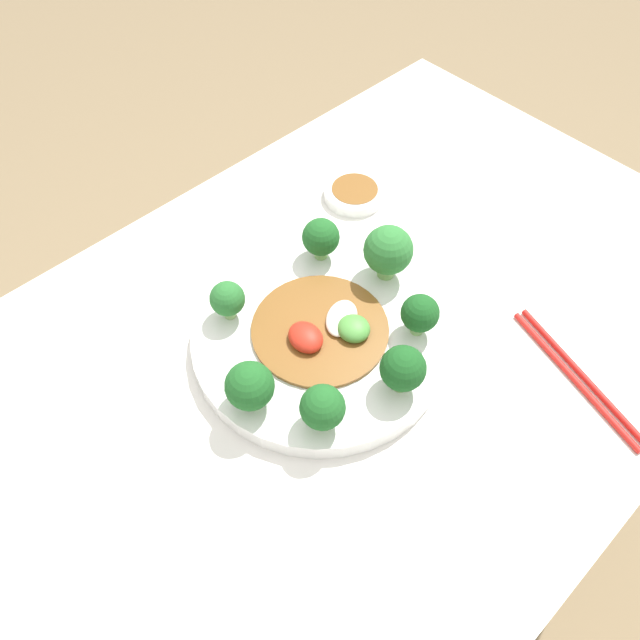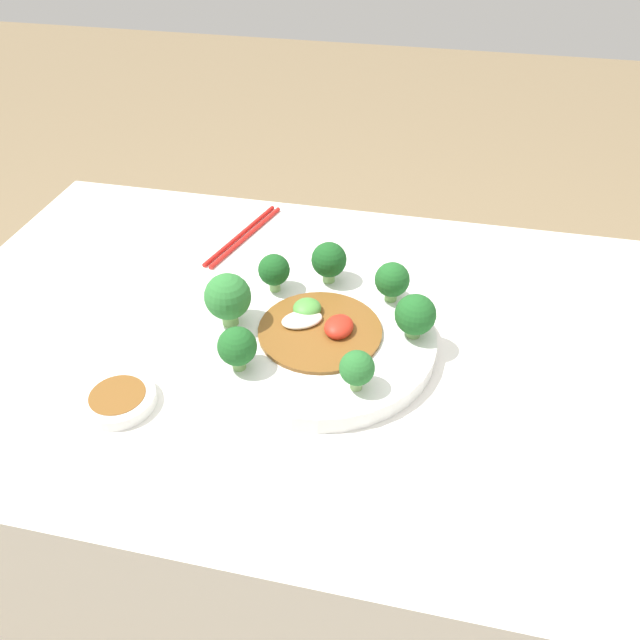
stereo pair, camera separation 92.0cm
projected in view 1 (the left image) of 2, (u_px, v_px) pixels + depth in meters
The scene contains 13 objects.
ground_plane at pixel (324, 547), 1.31m from camera, with size 8.00×8.00×0.00m, color #7F6B4C.
table at pixel (325, 479), 1.02m from camera, with size 1.12×0.69×0.73m.
plate at pixel (320, 336), 0.73m from camera, with size 0.30×0.30×0.02m.
broccoli_west at pixel (388, 251), 0.74m from camera, with size 0.06×0.06×0.07m.
broccoli_east at pixel (251, 387), 0.64m from camera, with size 0.05×0.05×0.06m.
broccoli_north at pixel (403, 369), 0.65m from camera, with size 0.05×0.05×0.06m.
broccoli_northeast at pixel (322, 408), 0.62m from camera, with size 0.05×0.05×0.06m.
broccoli_northwest at pixel (420, 314), 0.69m from camera, with size 0.04×0.04×0.06m.
broccoli_southeast at pixel (227, 299), 0.71m from camera, with size 0.04×0.04×0.05m.
broccoli_southwest at pixel (321, 238), 0.76m from camera, with size 0.05×0.05×0.06m.
stirfry_center at pixel (325, 329), 0.71m from camera, with size 0.16×0.16×0.02m.
chopsticks at pixel (577, 376), 0.71m from camera, with size 0.07×0.20×0.01m.
sauce_dish at pixel (355, 192), 0.88m from camera, with size 0.09×0.09×0.02m.
Camera 1 is at (0.28, 0.29, 1.34)m, focal length 35.00 mm.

